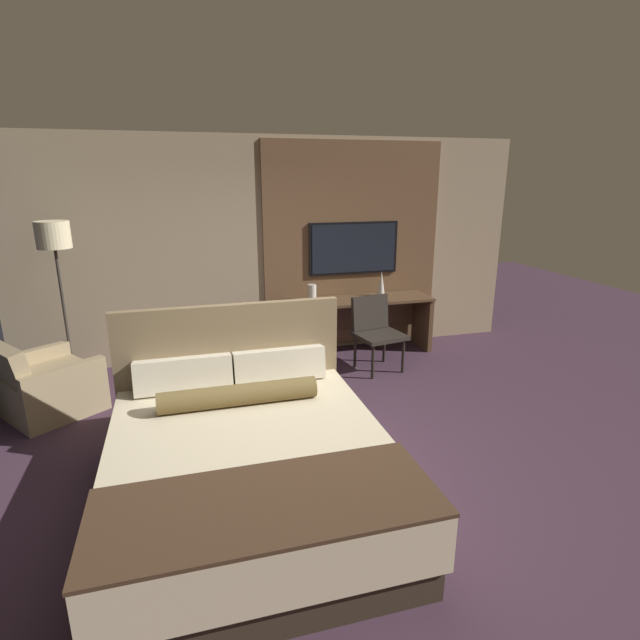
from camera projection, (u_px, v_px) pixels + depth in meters
ground_plane at (306, 450)px, 4.37m from camera, size 16.00×16.00×0.00m
wall_back_tv_panel at (269, 249)px, 6.42m from camera, size 7.20×0.09×2.80m
bed at (249, 463)px, 3.57m from camera, size 1.94×2.27×1.25m
desk at (358, 315)px, 6.68m from camera, size 1.92×0.57×0.75m
tv at (354, 248)px, 6.65m from camera, size 1.23×0.04×0.69m
desk_chair at (375, 327)px, 6.12m from camera, size 0.63×0.62×0.89m
armchair_by_window at (46, 387)px, 5.01m from camera, size 1.15×1.15×0.80m
floor_lamp at (55, 249)px, 5.20m from camera, size 0.34×0.34×1.86m
vase_tall at (381, 283)px, 6.69m from camera, size 0.10×0.10×0.33m
vase_short at (312, 292)px, 6.47m from camera, size 0.11×0.11×0.21m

